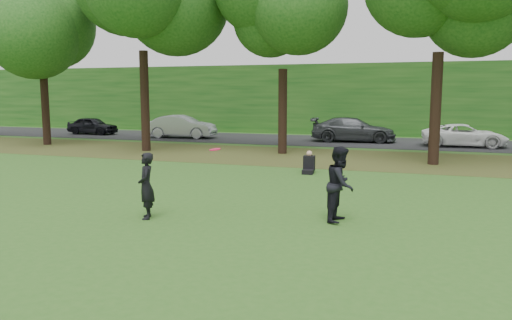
{
  "coord_description": "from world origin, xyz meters",
  "views": [
    {
      "loc": [
        3.62,
        -9.64,
        2.99
      ],
      "look_at": [
        -0.39,
        2.15,
        1.3
      ],
      "focal_mm": 35.0,
      "sensor_mm": 36.0,
      "label": 1
    }
  ],
  "objects_px": {
    "frisbee": "(215,149)",
    "seated_person": "(309,165)",
    "player_left": "(146,186)",
    "player_right": "(341,184)"
  },
  "relations": [
    {
      "from": "player_left",
      "to": "player_right",
      "type": "bearing_deg",
      "value": 76.33
    },
    {
      "from": "frisbee",
      "to": "seated_person",
      "type": "height_order",
      "value": "frisbee"
    },
    {
      "from": "player_right",
      "to": "frisbee",
      "type": "bearing_deg",
      "value": 107.17
    },
    {
      "from": "player_left",
      "to": "seated_person",
      "type": "xyz_separation_m",
      "value": [
        2.15,
        7.93,
        -0.48
      ]
    },
    {
      "from": "player_right",
      "to": "seated_person",
      "type": "distance_m",
      "value": 7.09
    },
    {
      "from": "player_left",
      "to": "player_right",
      "type": "xyz_separation_m",
      "value": [
        4.41,
        1.23,
        0.09
      ]
    },
    {
      "from": "frisbee",
      "to": "seated_person",
      "type": "xyz_separation_m",
      "value": [
        0.64,
        7.3,
        -1.34
      ]
    },
    {
      "from": "player_right",
      "to": "seated_person",
      "type": "bearing_deg",
      "value": 24.07
    },
    {
      "from": "player_right",
      "to": "seated_person",
      "type": "height_order",
      "value": "player_right"
    },
    {
      "from": "seated_person",
      "to": "frisbee",
      "type": "bearing_deg",
      "value": -100.09
    }
  ]
}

